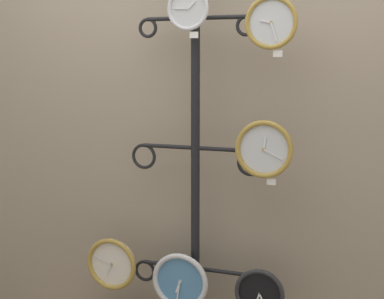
% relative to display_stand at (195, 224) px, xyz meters
% --- Properties ---
extents(shop_wall, '(4.40, 0.04, 2.80)m').
position_rel_display_stand_xyz_m(shop_wall, '(0.00, 0.16, 0.59)').
color(shop_wall, gray).
rests_on(shop_wall, ground_plane).
extents(display_stand, '(0.67, 0.35, 2.12)m').
position_rel_display_stand_xyz_m(display_stand, '(0.00, 0.00, 0.00)').
color(display_stand, black).
rests_on(display_stand, ground_plane).
extents(clock_top_center, '(0.19, 0.04, 0.19)m').
position_rel_display_stand_xyz_m(clock_top_center, '(0.00, -0.10, 1.02)').
color(clock_top_center, silver).
extents(clock_top_right, '(0.23, 0.04, 0.23)m').
position_rel_display_stand_xyz_m(clock_top_right, '(0.37, -0.09, 0.95)').
color(clock_top_right, silver).
extents(clock_middle_right, '(0.26, 0.04, 0.26)m').
position_rel_display_stand_xyz_m(clock_middle_right, '(0.35, -0.11, 0.41)').
color(clock_middle_right, silver).
extents(clock_bottom_left, '(0.27, 0.04, 0.27)m').
position_rel_display_stand_xyz_m(clock_bottom_left, '(-0.41, -0.10, -0.22)').
color(clock_bottom_left, silver).
extents(clock_bottom_center, '(0.29, 0.04, 0.29)m').
position_rel_display_stand_xyz_m(clock_bottom_center, '(-0.05, -0.08, -0.27)').
color(clock_bottom_center, '#4C84B2').
extents(clock_bottom_right, '(0.23, 0.04, 0.23)m').
position_rel_display_stand_xyz_m(clock_bottom_right, '(0.35, -0.10, -0.27)').
color(clock_bottom_right, black).
extents(price_tag_upper, '(0.04, 0.00, 0.03)m').
position_rel_display_stand_xyz_m(price_tag_upper, '(0.03, -0.10, 0.90)').
color(price_tag_upper, white).
extents(price_tag_mid, '(0.04, 0.00, 0.03)m').
position_rel_display_stand_xyz_m(price_tag_mid, '(0.40, -0.09, 0.82)').
color(price_tag_mid, white).
extents(price_tag_lower, '(0.04, 0.00, 0.03)m').
position_rel_display_stand_xyz_m(price_tag_lower, '(0.39, -0.11, 0.26)').
color(price_tag_lower, white).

